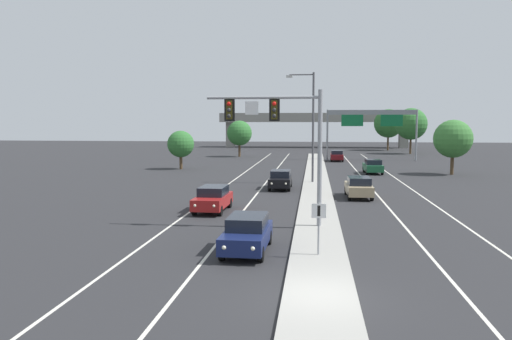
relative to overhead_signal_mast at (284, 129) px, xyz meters
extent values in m
plane|color=#28282B|center=(1.85, -10.83, -5.28)|extent=(260.00, 260.00, 0.00)
cube|color=#9E9B93|center=(1.85, 7.17, -5.21)|extent=(2.40, 110.00, 0.15)
cube|color=silver|center=(-2.85, 14.17, -5.28)|extent=(0.14, 100.00, 0.01)
cube|color=silver|center=(6.55, 14.17, -5.28)|extent=(0.14, 100.00, 0.01)
cube|color=silver|center=(-6.15, 14.17, -5.28)|extent=(0.14, 100.00, 0.01)
cube|color=silver|center=(9.85, 14.17, -5.28)|extent=(0.14, 100.00, 0.01)
cylinder|color=gray|center=(1.92, 0.01, -1.53)|extent=(0.24, 0.24, 7.20)
cylinder|color=gray|center=(-1.09, 0.01, 1.67)|extent=(6.02, 0.16, 0.16)
cube|color=black|center=(-0.49, 0.05, 1.02)|extent=(0.56, 0.06, 1.20)
cube|color=#38330F|center=(-0.49, 0.01, 1.02)|extent=(0.32, 0.32, 1.00)
sphere|color=red|center=(-0.49, -0.16, 1.34)|extent=(0.22, 0.22, 0.22)
sphere|color=#282828|center=(-0.49, -0.16, 1.02)|extent=(0.22, 0.22, 0.22)
sphere|color=#282828|center=(-0.49, -0.16, 0.70)|extent=(0.22, 0.22, 0.22)
cube|color=black|center=(-2.90, 0.05, 1.02)|extent=(0.56, 0.06, 1.20)
cube|color=#38330F|center=(-2.90, 0.01, 1.02)|extent=(0.32, 0.32, 1.00)
sphere|color=red|center=(-2.90, -0.16, 1.34)|extent=(0.22, 0.22, 0.22)
sphere|color=#282828|center=(-2.90, -0.16, 1.02)|extent=(0.22, 0.22, 0.22)
sphere|color=#282828|center=(-2.90, -0.16, 0.70)|extent=(0.22, 0.22, 0.22)
cube|color=white|center=(-1.70, -0.01, 1.12)|extent=(0.70, 0.04, 0.70)
cylinder|color=gray|center=(1.84, -5.95, -4.03)|extent=(0.08, 0.08, 2.20)
cube|color=white|center=(1.84, -5.98, -3.28)|extent=(0.60, 0.03, 0.60)
cube|color=black|center=(1.84, -6.00, -3.28)|extent=(0.12, 0.01, 0.44)
cylinder|color=#4C4C51|center=(1.50, 19.83, -0.13)|extent=(0.20, 0.20, 10.00)
cylinder|color=#4C4C51|center=(0.40, 19.83, 4.67)|extent=(2.20, 0.12, 0.12)
cube|color=#B7B7B2|center=(-0.70, 19.83, 4.52)|extent=(0.56, 0.28, 0.20)
cube|color=#141E4C|center=(-1.26, -5.31, -4.61)|extent=(1.89, 4.43, 0.70)
cube|color=black|center=(-1.26, -5.09, -3.98)|extent=(1.63, 2.41, 0.56)
sphere|color=#EAE5C6|center=(-0.73, -7.50, -4.56)|extent=(0.18, 0.18, 0.18)
sphere|color=#EAE5C6|center=(-1.88, -7.48, -4.56)|extent=(0.18, 0.18, 0.18)
cylinder|color=black|center=(-0.49, -6.82, -4.96)|extent=(0.23, 0.64, 0.64)
cylinder|color=black|center=(-2.09, -6.79, -4.96)|extent=(0.23, 0.64, 0.64)
cylinder|color=black|center=(-0.43, -3.82, -4.96)|extent=(0.23, 0.64, 0.64)
cylinder|color=black|center=(-2.03, -3.79, -4.96)|extent=(0.23, 0.64, 0.64)
cube|color=maroon|center=(-4.75, 4.41, -4.61)|extent=(1.91, 4.44, 0.70)
cube|color=black|center=(-4.75, 4.63, -3.98)|extent=(1.64, 2.41, 0.56)
sphere|color=#EAE5C6|center=(-4.23, 2.22, -4.56)|extent=(0.18, 0.18, 0.18)
sphere|color=#EAE5C6|center=(-5.38, 2.25, -4.56)|extent=(0.18, 0.18, 0.18)
cylinder|color=black|center=(-3.99, 2.89, -4.96)|extent=(0.24, 0.65, 0.64)
cylinder|color=black|center=(-5.59, 2.93, -4.96)|extent=(0.24, 0.65, 0.64)
cylinder|color=black|center=(-3.92, 5.89, -4.96)|extent=(0.24, 0.65, 0.64)
cylinder|color=black|center=(-5.52, 5.93, -4.96)|extent=(0.24, 0.65, 0.64)
cube|color=black|center=(-1.20, 15.66, -4.61)|extent=(1.81, 4.41, 0.70)
cube|color=black|center=(-1.20, 15.88, -3.98)|extent=(1.59, 2.38, 0.56)
sphere|color=#EAE5C6|center=(-0.61, 13.48, -4.56)|extent=(0.18, 0.18, 0.18)
sphere|color=#EAE5C6|center=(-1.77, 13.48, -4.56)|extent=(0.18, 0.18, 0.18)
cylinder|color=black|center=(-0.39, 14.17, -4.96)|extent=(0.22, 0.64, 0.64)
cylinder|color=black|center=(-1.99, 14.16, -4.96)|extent=(0.22, 0.64, 0.64)
cylinder|color=black|center=(-0.40, 17.17, -4.96)|extent=(0.22, 0.64, 0.64)
cylinder|color=black|center=(-2.00, 17.16, -4.96)|extent=(0.22, 0.64, 0.64)
cube|color=tan|center=(4.97, 11.45, -4.61)|extent=(1.86, 4.43, 0.70)
cube|color=black|center=(4.97, 11.23, -3.98)|extent=(1.62, 2.40, 0.56)
sphere|color=#EAE5C6|center=(4.36, 13.62, -4.56)|extent=(0.18, 0.18, 0.18)
sphere|color=#EAE5C6|center=(5.51, 13.63, -4.56)|extent=(0.18, 0.18, 0.18)
cylinder|color=black|center=(4.14, 12.93, -4.96)|extent=(0.23, 0.64, 0.64)
cylinder|color=black|center=(5.74, 12.96, -4.96)|extent=(0.23, 0.64, 0.64)
cylinder|color=black|center=(4.19, 9.93, -4.96)|extent=(0.23, 0.64, 0.64)
cylinder|color=black|center=(5.79, 9.96, -4.96)|extent=(0.23, 0.64, 0.64)
cube|color=#195633|center=(8.06, 29.69, -4.61)|extent=(1.87, 4.43, 0.70)
cube|color=black|center=(8.07, 29.47, -3.98)|extent=(1.62, 2.40, 0.56)
sphere|color=#EAE5C6|center=(7.45, 31.86, -4.56)|extent=(0.18, 0.18, 0.18)
sphere|color=#EAE5C6|center=(8.60, 31.88, -4.56)|extent=(0.18, 0.18, 0.18)
cylinder|color=black|center=(7.24, 31.18, -4.96)|extent=(0.23, 0.64, 0.64)
cylinder|color=black|center=(8.84, 31.20, -4.96)|extent=(0.23, 0.64, 0.64)
cylinder|color=black|center=(7.29, 28.18, -4.96)|extent=(0.23, 0.64, 0.64)
cylinder|color=black|center=(8.89, 28.20, -4.96)|extent=(0.23, 0.64, 0.64)
cube|color=#5B0F14|center=(4.89, 47.12, -4.61)|extent=(1.88, 4.43, 0.70)
cube|color=black|center=(4.89, 46.90, -3.98)|extent=(1.63, 2.40, 0.56)
sphere|color=#EAE5C6|center=(4.36, 49.31, -4.56)|extent=(0.18, 0.18, 0.18)
sphere|color=#EAE5C6|center=(5.51, 49.29, -4.56)|extent=(0.18, 0.18, 0.18)
cylinder|color=black|center=(4.12, 48.64, -4.96)|extent=(0.23, 0.64, 0.64)
cylinder|color=black|center=(5.72, 48.61, -4.96)|extent=(0.23, 0.64, 0.64)
cylinder|color=black|center=(4.07, 45.64, -4.96)|extent=(0.23, 0.64, 0.64)
cylinder|color=black|center=(5.67, 45.61, -4.96)|extent=(0.23, 0.64, 0.64)
cylinder|color=gray|center=(3.55, 49.82, -1.53)|extent=(0.28, 0.28, 7.50)
cylinder|color=gray|center=(16.55, 49.82, -1.53)|extent=(0.28, 0.28, 7.50)
cube|color=gray|center=(10.05, 49.82, 1.82)|extent=(13.00, 0.36, 0.70)
cube|color=#0F6033|center=(7.19, 49.62, 0.62)|extent=(3.20, 0.08, 1.70)
cube|color=#0F6033|center=(12.91, 49.62, 0.62)|extent=(3.20, 0.08, 1.70)
cube|color=gray|center=(1.85, 87.00, 0.92)|extent=(42.40, 6.40, 1.10)
cube|color=gray|center=(1.85, 84.00, 1.92)|extent=(42.40, 0.36, 0.90)
cube|color=gray|center=(-17.35, 87.00, -2.46)|extent=(1.80, 2.40, 5.65)
cube|color=gray|center=(21.05, 87.00, -2.46)|extent=(1.80, 2.40, 5.65)
cylinder|color=#4C3823|center=(-10.53, 54.81, -4.16)|extent=(0.36, 0.36, 2.24)
sphere|color=#2D6B2D|center=(-10.53, 54.81, -1.41)|extent=(4.09, 4.09, 4.09)
cylinder|color=#4C3823|center=(-14.31, 32.34, -4.41)|extent=(0.36, 0.36, 1.75)
sphere|color=#2D6B2D|center=(-14.31, 32.34, -2.25)|extent=(3.20, 3.20, 3.20)
cylinder|color=#4C3823|center=(18.66, 65.64, -3.74)|extent=(0.36, 0.36, 3.08)
sphere|color=#2D6B2D|center=(18.66, 65.64, 0.04)|extent=(5.63, 5.63, 5.63)
cylinder|color=#4C3823|center=(16.26, 76.51, -3.72)|extent=(0.36, 0.36, 3.11)
sphere|color=#2D6B2D|center=(16.26, 76.51, 0.11)|extent=(5.69, 5.69, 5.69)
cylinder|color=#4C3823|center=(16.41, 29.48, -4.16)|extent=(0.36, 0.36, 2.24)
sphere|color=#387533|center=(16.41, 29.48, -1.41)|extent=(4.09, 4.09, 4.09)
camera|label=1|loc=(1.62, -26.74, 0.38)|focal=35.42mm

